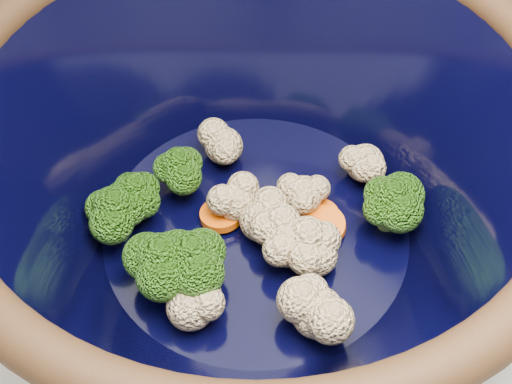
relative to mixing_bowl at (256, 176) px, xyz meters
The scene contains 2 objects.
mixing_bowl is the anchor object (origin of this frame).
vegetable_pile 0.04m from the mixing_bowl, behind, with size 0.21×0.18×0.06m.
Camera 1 is at (-0.10, -0.26, 1.35)m, focal length 50.00 mm.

